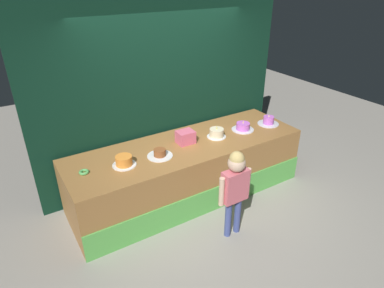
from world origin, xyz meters
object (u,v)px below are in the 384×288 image
object	(u,v)px
cake_far_left	(124,161)
cake_far_right	(268,121)
child_figure	(235,183)
pink_box	(185,137)
donut	(84,172)
cake_right	(243,127)
cake_left	(160,154)
cake_center	(217,133)

from	to	relation	value
cake_far_left	cake_far_right	world-z (taller)	cake_far_right
child_figure	cake_far_right	size ratio (longest dim) A/B	3.54
pink_box	donut	xyz separation A→B (m)	(-1.43, -0.04, -0.07)
child_figure	pink_box	distance (m)	1.09
child_figure	cake_right	xyz separation A→B (m)	(0.93, 0.99, 0.12)
pink_box	cake_right	distance (m)	0.96
pink_box	cake_far_right	xyz separation A→B (m)	(1.43, -0.14, -0.04)
child_figure	donut	xyz separation A→B (m)	(-1.46, 1.04, 0.09)
child_figure	cake_left	world-z (taller)	child_figure
cake_right	cake_far_right	size ratio (longest dim) A/B	1.01
cake_far_left	cake_center	distance (m)	1.44
cake_left	donut	bearing A→B (deg)	173.43
child_figure	donut	distance (m)	1.80
pink_box	cake_right	world-z (taller)	pink_box
cake_right	pink_box	bearing A→B (deg)	174.62
donut	cake_left	world-z (taller)	cake_left
pink_box	cake_far_left	size ratio (longest dim) A/B	0.79
donut	cake_left	bearing A→B (deg)	-6.57
pink_box	cake_center	bearing A→B (deg)	-8.99
cake_far_right	cake_far_left	bearing A→B (deg)	179.64
child_figure	cake_far_right	distance (m)	1.70
donut	cake_right	bearing A→B (deg)	-1.21
cake_left	cake_far_right	world-z (taller)	cake_far_right
child_figure	pink_box	xyz separation A→B (m)	(-0.03, 1.08, 0.16)
cake_left	cake_center	size ratio (longest dim) A/B	1.21
pink_box	cake_far_right	distance (m)	1.44
child_figure	cake_far_left	xyz separation A→B (m)	(-0.99, 0.96, 0.13)
child_figure	cake_far_left	size ratio (longest dim) A/B	3.96
child_figure	cake_far_right	xyz separation A→B (m)	(1.40, 0.94, 0.12)
cake_left	cake_far_right	xyz separation A→B (m)	(1.91, 0.01, 0.01)
cake_left	cake_far_left	bearing A→B (deg)	176.42
child_figure	donut	size ratio (longest dim) A/B	9.84
donut	child_figure	bearing A→B (deg)	-35.37
cake_far_left	child_figure	bearing A→B (deg)	-44.21
child_figure	cake_left	bearing A→B (deg)	118.67
cake_center	cake_right	xyz separation A→B (m)	(0.48, -0.01, -0.01)
cake_far_left	cake_far_right	xyz separation A→B (m)	(2.39, -0.02, -0.01)
cake_far_left	cake_left	size ratio (longest dim) A/B	0.89
donut	cake_far_right	size ratio (longest dim) A/B	0.36
cake_far_left	cake_right	distance (m)	1.91
cake_far_left	cake_center	bearing A→B (deg)	1.77
donut	cake_far_right	bearing A→B (deg)	-1.91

